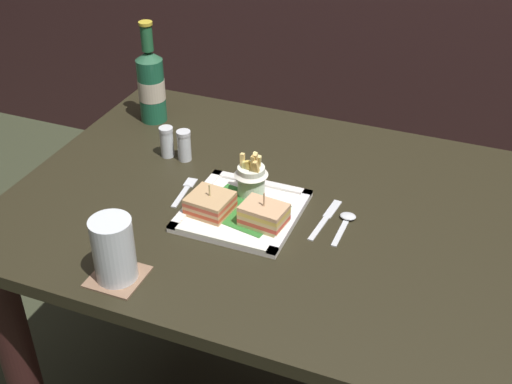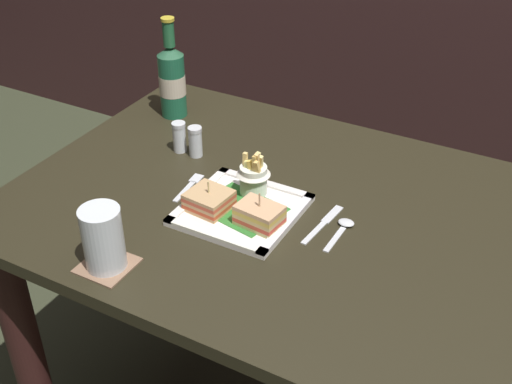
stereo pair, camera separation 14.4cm
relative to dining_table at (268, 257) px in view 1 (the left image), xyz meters
name	(u,v)px [view 1 (the left image)]	position (x,y,z in m)	size (l,w,h in m)	color
dining_table	(268,257)	(0.00, 0.00, 0.00)	(1.15, 0.87, 0.76)	black
square_plate	(242,211)	(-0.04, -0.07, 0.17)	(0.24, 0.24, 0.02)	white
sandwich_half_left	(210,204)	(-0.10, -0.10, 0.19)	(0.10, 0.09, 0.07)	tan
sandwich_half_right	(264,215)	(0.03, -0.10, 0.19)	(0.10, 0.08, 0.08)	tan
fries_cup	(251,176)	(-0.04, 0.00, 0.22)	(0.08, 0.08, 0.11)	silver
beer_bottle	(151,84)	(-0.43, 0.25, 0.27)	(0.07, 0.07, 0.27)	#1D6242
drink_coaster	(118,277)	(-0.18, -0.35, 0.16)	(0.10, 0.10, 0.00)	#8F6B51
water_glass	(114,253)	(-0.18, -0.35, 0.22)	(0.08, 0.08, 0.13)	silver
fork	(185,190)	(-0.19, -0.03, 0.16)	(0.03, 0.12, 0.00)	silver
knife	(326,218)	(0.14, -0.02, 0.16)	(0.03, 0.16, 0.00)	silver
spoon	(346,220)	(0.18, -0.01, 0.17)	(0.03, 0.12, 0.01)	silver
salt_shaker	(167,144)	(-0.31, 0.09, 0.20)	(0.03, 0.03, 0.08)	silver
pepper_shaker	(184,147)	(-0.26, 0.09, 0.20)	(0.03, 0.03, 0.08)	silver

